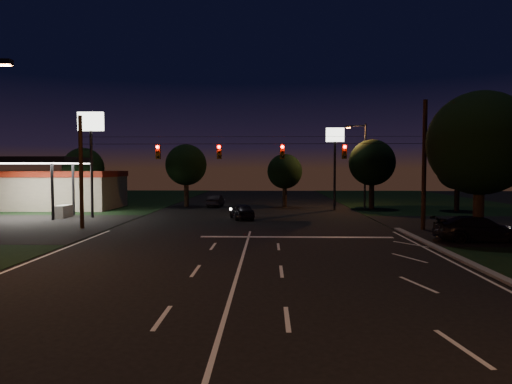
{
  "coord_description": "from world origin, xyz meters",
  "views": [
    {
      "loc": [
        1.27,
        -16.83,
        4.31
      ],
      "look_at": [
        0.57,
        8.09,
        3.0
      ],
      "focal_mm": 32.0,
      "sensor_mm": 36.0,
      "label": 1
    }
  ],
  "objects_px": {
    "car_oncoming_a": "(242,211)",
    "car_oncoming_b": "(215,201)",
    "tree_right_near": "(479,145)",
    "car_cross": "(479,229)",
    "utility_pole_right": "(423,230)"
  },
  "relations": [
    {
      "from": "tree_right_near",
      "to": "car_oncoming_b",
      "type": "relative_size",
      "value": 2.16
    },
    {
      "from": "car_oncoming_a",
      "to": "car_oncoming_b",
      "type": "distance_m",
      "value": 12.94
    },
    {
      "from": "utility_pole_right",
      "to": "car_cross",
      "type": "bearing_deg",
      "value": -72.57
    },
    {
      "from": "car_oncoming_b",
      "to": "car_cross",
      "type": "distance_m",
      "value": 30.05
    },
    {
      "from": "utility_pole_right",
      "to": "tree_right_near",
      "type": "relative_size",
      "value": 1.03
    },
    {
      "from": "car_oncoming_a",
      "to": "car_cross",
      "type": "height_order",
      "value": "car_cross"
    },
    {
      "from": "tree_right_near",
      "to": "car_cross",
      "type": "bearing_deg",
      "value": -75.38
    },
    {
      "from": "car_oncoming_a",
      "to": "utility_pole_right",
      "type": "bearing_deg",
      "value": 138.03
    },
    {
      "from": "utility_pole_right",
      "to": "car_oncoming_b",
      "type": "distance_m",
      "value": 25.2
    },
    {
      "from": "car_oncoming_b",
      "to": "car_cross",
      "type": "height_order",
      "value": "car_cross"
    },
    {
      "from": "utility_pole_right",
      "to": "tree_right_near",
      "type": "height_order",
      "value": "tree_right_near"
    },
    {
      "from": "tree_right_near",
      "to": "car_oncoming_b",
      "type": "xyz_separation_m",
      "value": [
        -18.24,
        23.69,
        -5.01
      ]
    },
    {
      "from": "utility_pole_right",
      "to": "car_oncoming_a",
      "type": "distance_m",
      "value": 14.53
    },
    {
      "from": "tree_right_near",
      "to": "car_oncoming_a",
      "type": "bearing_deg",
      "value": 142.14
    },
    {
      "from": "car_cross",
      "to": "car_oncoming_a",
      "type": "bearing_deg",
      "value": 51.59
    }
  ]
}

